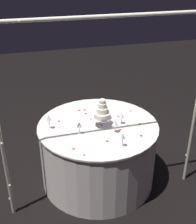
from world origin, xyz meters
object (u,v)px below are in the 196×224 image
at_px(decorative_arch, 106,88).
at_px(wine_glass_0, 115,123).
at_px(wine_glass_2, 49,119).
at_px(wine_glass_3, 121,116).
at_px(cake_knife, 96,112).
at_px(tiered_cake, 102,113).
at_px(wine_glass_1, 123,137).
at_px(main_table, 98,153).
at_px(wine_glass_4, 79,125).

distance_m(decorative_arch, wine_glass_0, 0.50).
height_order(wine_glass_2, wine_glass_3, wine_glass_2).
height_order(decorative_arch, wine_glass_2, decorative_arch).
relative_size(wine_glass_0, cake_knife, 0.52).
relative_size(tiered_cake, wine_glass_0, 2.19).
bearing_deg(cake_knife, wine_glass_3, 120.86).
xyz_separation_m(tiered_cake, wine_glass_1, (-0.08, 0.46, -0.05)).
bearing_deg(main_table, wine_glass_4, 29.69).
distance_m(wine_glass_3, wine_glass_4, 0.52).
xyz_separation_m(tiered_cake, wine_glass_4, (0.29, 0.11, -0.06)).
relative_size(wine_glass_2, wine_glass_4, 1.18).
relative_size(wine_glass_1, wine_glass_4, 1.07).
relative_size(main_table, wine_glass_4, 9.39).
distance_m(wine_glass_1, wine_glass_4, 0.51).
height_order(wine_glass_2, cake_knife, wine_glass_2).
bearing_deg(wine_glass_1, main_table, -76.00).
bearing_deg(cake_knife, decorative_arch, 84.73).
xyz_separation_m(decorative_arch, tiered_cake, (-0.04, -0.27, -0.42)).
bearing_deg(tiered_cake, main_table, -40.99).
xyz_separation_m(wine_glass_0, wine_glass_4, (0.39, -0.07, -0.01)).
bearing_deg(wine_glass_1, wine_glass_2, -39.21).
xyz_separation_m(main_table, wine_glass_4, (0.25, 0.14, 0.51)).
distance_m(decorative_arch, wine_glass_4, 0.56).
bearing_deg(main_table, decorative_arch, 89.74).
bearing_deg(cake_knife, wine_glass_1, 94.95).
xyz_separation_m(wine_glass_2, wine_glass_3, (-0.82, 0.11, -0.03)).
relative_size(wine_glass_0, wine_glass_4, 1.01).
relative_size(decorative_arch, cake_knife, 7.44).
relative_size(tiered_cake, cake_knife, 1.14).
bearing_deg(main_table, cake_knife, -100.29).
bearing_deg(tiered_cake, wine_glass_2, -8.92).
bearing_deg(wine_glass_3, tiered_cake, -4.87).
relative_size(decorative_arch, wine_glass_2, 12.25).
bearing_deg(cake_knife, wine_glass_2, 21.54).
bearing_deg(decorative_arch, wine_glass_4, -33.11).
bearing_deg(wine_glass_2, wine_glass_0, 158.26).
xyz_separation_m(tiered_cake, cake_knife, (-0.01, -0.33, -0.16)).
xyz_separation_m(decorative_arch, wine_glass_1, (-0.12, 0.19, -0.47)).
relative_size(decorative_arch, wine_glass_3, 15.41).
xyz_separation_m(wine_glass_3, wine_glass_4, (0.52, 0.09, 0.01)).
height_order(decorative_arch, wine_glass_3, decorative_arch).
height_order(decorative_arch, cake_knife, decorative_arch).
xyz_separation_m(decorative_arch, cake_knife, (-0.06, -0.61, -0.58)).
height_order(main_table, wine_glass_1, wine_glass_1).
distance_m(decorative_arch, wine_glass_3, 0.61).
height_order(main_table, cake_knife, cake_knife).
height_order(wine_glass_0, cake_knife, wine_glass_0).
bearing_deg(cake_knife, wine_glass_4, 55.43).
bearing_deg(tiered_cake, wine_glass_4, 20.52).
relative_size(decorative_arch, tiered_cake, 6.55).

